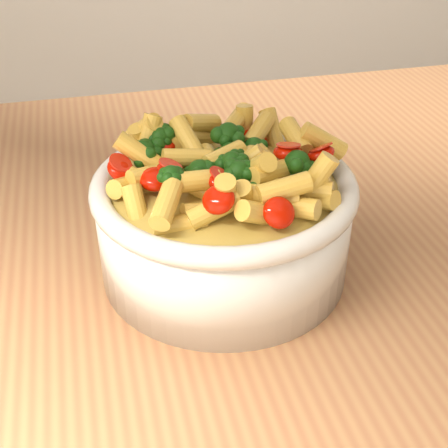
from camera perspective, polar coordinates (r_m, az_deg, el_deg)
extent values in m
cube|color=#AC7749|center=(0.63, -10.41, -3.64)|extent=(1.20, 0.80, 0.04)
cylinder|color=#AC7749|center=(1.31, 15.16, -6.93)|extent=(0.05, 0.05, 0.86)
cylinder|color=silver|center=(0.55, 0.00, -0.38)|extent=(0.22, 0.22, 0.09)
ellipsoid|color=silver|center=(0.57, 0.00, -2.65)|extent=(0.20, 0.20, 0.03)
torus|color=silver|center=(0.53, 0.00, 3.55)|extent=(0.23, 0.23, 0.02)
ellipsoid|color=gold|center=(0.53, 0.00, 3.55)|extent=(0.19, 0.19, 0.02)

